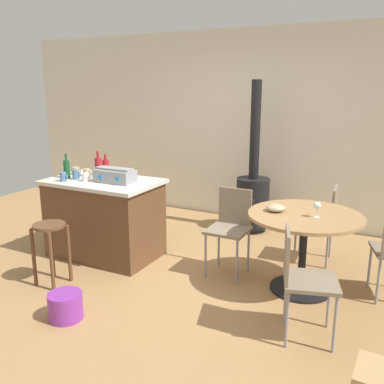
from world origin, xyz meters
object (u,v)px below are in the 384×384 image
object	(u,v)px
wooden_stool	(50,241)
cup_2	(76,171)
folding_chair_far	(322,218)
plastic_bucket	(65,306)
folding_chair_right	(302,275)
bottle_2	(106,167)
cup_3	(63,177)
wood_stove	(253,194)
cup_1	(86,177)
toolbox	(115,176)
folding_chair_left	(230,224)
cup_4	(76,175)
wine_glass	(317,206)
dining_table	(304,232)
kitchen_island	(105,218)
serving_bowl	(276,208)
cup_0	(87,172)
bottle_1	(67,169)
bottle_0	(98,166)

from	to	relation	value
wooden_stool	cup_2	xyz separation A→B (m)	(-0.48, 0.93, 0.49)
folding_chair_far	plastic_bucket	bearing A→B (deg)	-127.04
folding_chair_right	bottle_2	distance (m)	2.75
folding_chair_right	wooden_stool	bearing A→B (deg)	-175.17
wooden_stool	cup_2	size ratio (longest dim) A/B	5.01
cup_3	wood_stove	bearing A→B (deg)	49.72
folding_chair_right	bottle_2	xyz separation A→B (m)	(-2.55, 0.90, 0.46)
wooden_stool	cup_1	distance (m)	0.87
wooden_stool	toolbox	size ratio (longest dim) A/B	1.38
folding_chair_left	cup_4	distance (m)	1.83
cup_3	cup_4	xyz separation A→B (m)	(0.05, 0.15, 0.00)
cup_4	wine_glass	size ratio (longest dim) A/B	0.78
dining_table	folding_chair_far	bearing A→B (deg)	88.34
bottle_2	plastic_bucket	world-z (taller)	bottle_2
cup_2	toolbox	bearing A→B (deg)	-11.04
folding_chair_left	cup_2	bearing A→B (deg)	-176.21
folding_chair_left	cup_1	size ratio (longest dim) A/B	7.64
toolbox	plastic_bucket	world-z (taller)	toolbox
dining_table	wine_glass	xyz separation A→B (m)	(0.11, -0.05, 0.28)
bottle_2	cup_4	bearing A→B (deg)	-108.65
cup_1	plastic_bucket	xyz separation A→B (m)	(0.71, -1.14, -0.82)
wooden_stool	folding_chair_far	size ratio (longest dim) A/B	0.72
wooden_stool	kitchen_island	bearing A→B (deg)	89.77
serving_bowl	folding_chair_left	bearing A→B (deg)	168.60
cup_0	cup_1	xyz separation A→B (m)	(0.18, -0.22, 0.00)
folding_chair_right	cup_3	xyz separation A→B (m)	(-2.73, 0.38, 0.42)
plastic_bucket	serving_bowl	bearing A→B (deg)	45.57
folding_chair_far	wine_glass	xyz separation A→B (m)	(0.09, -0.83, 0.36)
bottle_2	serving_bowl	xyz separation A→B (m)	(2.12, -0.14, -0.19)
wood_stove	bottle_2	xyz separation A→B (m)	(-1.39, -1.33, 0.48)
wood_stove	bottle_1	size ratio (longest dim) A/B	7.08
dining_table	cup_0	bearing A→B (deg)	-178.47
wooden_stool	cup_1	world-z (taller)	cup_1
bottle_0	dining_table	bearing A→B (deg)	-0.55
folding_chair_far	bottle_0	size ratio (longest dim) A/B	3.01
cup_1	plastic_bucket	bearing A→B (deg)	-58.09
bottle_1	dining_table	bearing A→B (deg)	5.67
bottle_0	cup_1	size ratio (longest dim) A/B	2.48
bottle_2	cup_3	size ratio (longest dim) A/B	2.25
cup_0	cup_4	xyz separation A→B (m)	(0.02, -0.20, 0.01)
wooden_stool	folding_chair_left	world-z (taller)	folding_chair_left
dining_table	cup_3	world-z (taller)	cup_3
bottle_0	plastic_bucket	bearing A→B (deg)	-61.53
cup_1	kitchen_island	bearing A→B (deg)	43.39
toolbox	bottle_2	xyz separation A→B (m)	(-0.36, 0.31, 0.02)
dining_table	cup_4	xyz separation A→B (m)	(-2.52, -0.26, 0.36)
bottle_2	plastic_bucket	distance (m)	1.92
kitchen_island	bottle_2	bearing A→B (deg)	121.58
toolbox	bottle_1	xyz separation A→B (m)	(-0.63, -0.07, 0.03)
wooden_stool	bottle_0	xyz separation A→B (m)	(-0.21, 1.02, 0.56)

